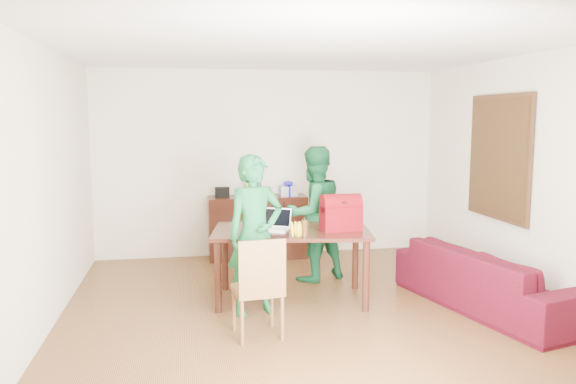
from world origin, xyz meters
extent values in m
cube|color=#402010|center=(0.00, 0.00, -0.05)|extent=(5.00, 5.50, 0.10)
cube|color=white|center=(0.00, 0.00, 2.75)|extent=(5.00, 5.50, 0.10)
cube|color=beige|center=(0.00, 2.80, 1.35)|extent=(5.00, 0.10, 2.70)
cube|color=beige|center=(0.00, -2.80, 1.35)|extent=(5.00, 0.10, 2.70)
cube|color=beige|center=(-2.55, 0.00, 1.35)|extent=(0.10, 5.50, 2.70)
cube|color=beige|center=(2.55, 0.00, 1.35)|extent=(0.10, 5.50, 2.70)
cube|color=#3F2614|center=(2.46, 0.70, 1.55)|extent=(0.04, 1.28, 1.48)
cube|color=#513418|center=(2.43, 0.70, 1.55)|extent=(0.01, 1.18, 1.36)
cube|color=black|center=(-0.20, 2.51, 0.45)|extent=(1.40, 0.45, 0.90)
cube|color=black|center=(-0.70, 2.51, 0.97)|extent=(0.20, 0.14, 0.14)
cube|color=#A4A2AC|center=(0.25, 2.51, 0.97)|extent=(0.24, 0.22, 0.14)
ellipsoid|color=#1C19A3|center=(0.25, 2.51, 1.08)|extent=(0.14, 0.14, 0.07)
cube|color=black|center=(-0.07, 0.56, 0.78)|extent=(1.83, 1.21, 0.04)
cylinder|color=black|center=(-0.89, 0.29, 0.38)|extent=(0.07, 0.07, 0.76)
cylinder|color=black|center=(0.63, 0.04, 0.38)|extent=(0.07, 0.07, 0.76)
cylinder|color=black|center=(-0.77, 1.07, 0.38)|extent=(0.07, 0.07, 0.76)
cylinder|color=black|center=(0.75, 0.83, 0.38)|extent=(0.07, 0.07, 0.76)
cube|color=brown|center=(-0.57, -0.41, 0.44)|extent=(0.48, 0.46, 0.05)
cube|color=brown|center=(-0.55, -0.60, 0.70)|extent=(0.43, 0.08, 0.49)
imported|color=#15622F|center=(-0.51, 0.20, 0.82)|extent=(0.69, 0.55, 1.65)
imported|color=#13582D|center=(0.35, 1.30, 0.84)|extent=(0.99, 0.89, 1.67)
cube|color=white|center=(-0.27, 0.54, 0.80)|extent=(0.39, 0.34, 0.02)
cube|color=black|center=(-0.27, 0.54, 0.92)|extent=(0.33, 0.21, 0.21)
cylinder|color=#523012|center=(0.01, 0.23, 0.89)|extent=(0.07, 0.07, 0.19)
cube|color=#6B070A|center=(0.46, 0.43, 0.95)|extent=(0.44, 0.27, 0.31)
imported|color=#3C0C07|center=(1.95, -0.09, 0.32)|extent=(1.36, 2.34, 0.64)
camera|label=1|loc=(-1.18, -5.39, 2.01)|focal=35.00mm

